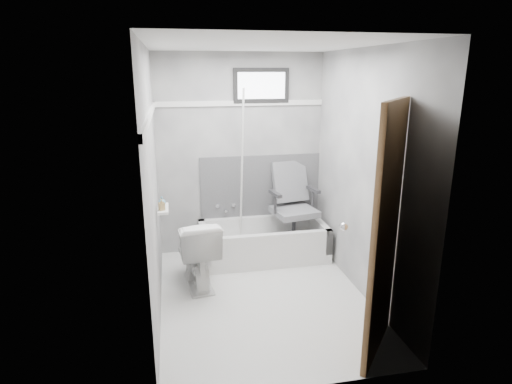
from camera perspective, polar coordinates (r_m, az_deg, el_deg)
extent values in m
plane|color=white|center=(4.41, 0.92, -13.84)|extent=(2.60, 2.60, 0.00)
plane|color=silver|center=(3.84, 1.09, 19.05)|extent=(2.60, 2.60, 0.00)
cube|color=slate|center=(5.20, -2.07, 4.93)|extent=(2.00, 0.02, 2.40)
cube|color=slate|center=(2.76, 6.80, -5.20)|extent=(2.00, 0.02, 2.40)
cube|color=slate|center=(3.88, -13.60, 0.66)|extent=(0.02, 2.60, 2.40)
cube|color=slate|center=(4.28, 14.20, 2.04)|extent=(0.02, 2.60, 2.40)
imported|color=white|center=(4.54, -7.92, -7.94)|extent=(0.50, 0.79, 0.73)
cube|color=#4C4C4F|center=(5.33, 0.64, 0.79)|extent=(1.50, 0.02, 0.78)
cube|color=white|center=(5.11, -2.12, 11.74)|extent=(2.00, 0.02, 0.06)
cube|color=white|center=(3.76, -14.02, 9.81)|extent=(0.02, 2.60, 0.06)
cylinder|color=silver|center=(5.00, -1.90, 2.72)|extent=(0.02, 0.36, 1.92)
cube|color=white|center=(4.24, -12.28, -2.18)|extent=(0.10, 0.32, 0.02)
imported|color=#977E4B|center=(4.14, -12.48, -1.67)|extent=(0.07, 0.07, 0.12)
imported|color=teal|center=(4.28, -12.45, -1.19)|extent=(0.10, 0.10, 0.10)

